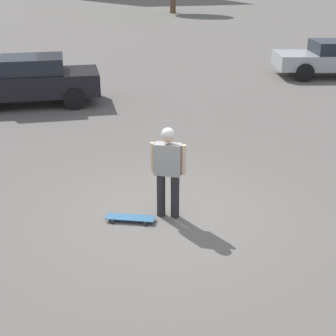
% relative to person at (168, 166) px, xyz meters
% --- Properties ---
extents(ground_plane, '(220.00, 220.00, 0.00)m').
position_rel_person_xyz_m(ground_plane, '(0.00, 0.00, -0.95)').
color(ground_plane, slate).
extents(person, '(0.54, 0.39, 1.63)m').
position_rel_person_xyz_m(person, '(0.00, 0.00, 0.00)').
color(person, '#262628').
rests_on(person, ground_plane).
extents(skateboard, '(0.85, 0.55, 0.07)m').
position_rel_person_xyz_m(skateboard, '(0.67, -0.01, -0.88)').
color(skateboard, '#336693').
rests_on(skateboard, ground_plane).
extents(car_parked_near, '(4.43, 2.30, 1.51)m').
position_rel_person_xyz_m(car_parked_near, '(2.04, -8.32, -0.16)').
color(car_parked_near, black).
rests_on(car_parked_near, ground_plane).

